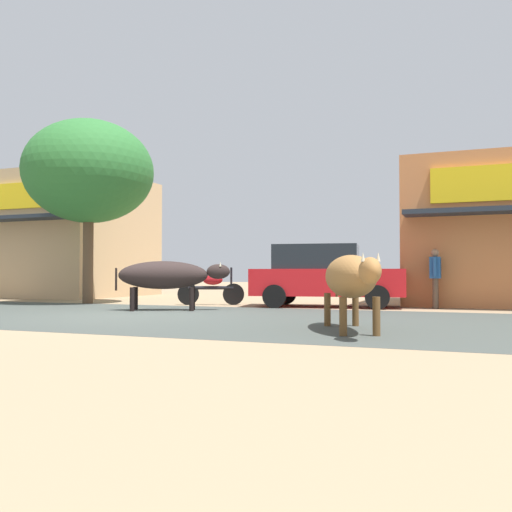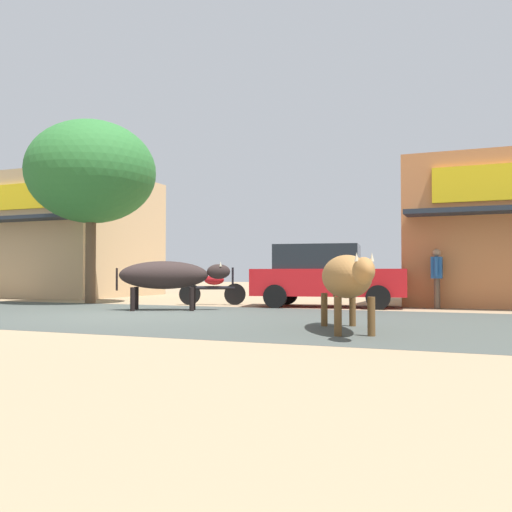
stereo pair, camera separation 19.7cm
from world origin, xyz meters
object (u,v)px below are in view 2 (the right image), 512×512
Objects in this scene: parked_hatchback_car at (326,275)px; parked_motorcycle at (213,288)px; cow_near_brown at (166,275)px; roadside_tree at (91,173)px; cow_far_dark at (346,277)px; pedestrian_by_shop at (437,274)px.

parked_hatchback_car is 2.34× the size of parked_motorcycle.
cow_near_brown is (-3.18, -2.78, -0.01)m from parked_hatchback_car.
roadside_tree reaches higher than cow_far_dark.
parked_hatchback_car is at bearing 7.64° from roadside_tree.
pedestrian_by_shop is at bearing 7.03° from roadside_tree.
pedestrian_by_shop reaches higher than cow_near_brown.
cow_far_dark is at bearing -47.76° from parked_motorcycle.
parked_motorcycle is at bearing 89.34° from cow_near_brown.
roadside_tree reaches higher than parked_motorcycle.
cow_near_brown is at bearing -90.66° from parked_motorcycle.
pedestrian_by_shop is (9.69, 1.19, -3.01)m from roadside_tree.
cow_near_brown is 1.75× the size of pedestrian_by_shop.
cow_far_dark is at bearing -31.32° from cow_near_brown.
cow_far_dark is (1.89, -5.86, -0.01)m from parked_hatchback_car.
parked_motorcycle is 0.64× the size of cow_far_dark.
roadside_tree reaches higher than cow_near_brown.
cow_near_brown is 5.94m from cow_far_dark.
roadside_tree reaches higher than pedestrian_by_shop.
cow_near_brown is (-0.03, -2.47, 0.37)m from parked_motorcycle.
parked_hatchback_car is (6.90, 0.93, -3.04)m from roadside_tree.
pedestrian_by_shop reaches higher than parked_motorcycle.
roadside_tree is 1.95× the size of cow_far_dark.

